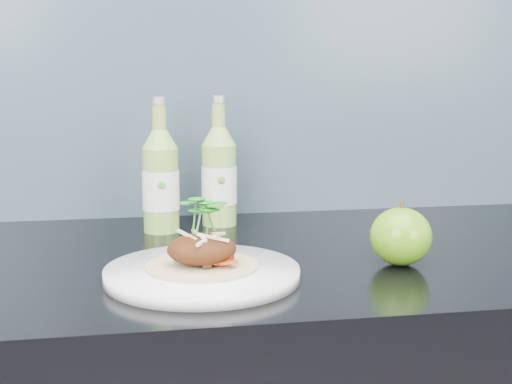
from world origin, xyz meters
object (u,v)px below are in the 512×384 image
green_apple (401,236)px  cider_bottle_left (161,181)px  cider_bottle_right (219,176)px  dinner_plate (202,273)px

green_apple → cider_bottle_left: bearing=139.7°
green_apple → cider_bottle_right: bearing=125.2°
dinner_plate → cider_bottle_right: 0.33m
cider_bottle_left → cider_bottle_right: size_ratio=1.00×
dinner_plate → green_apple: bearing=4.6°
cider_bottle_left → cider_bottle_right: (0.10, 0.03, 0.00)m
green_apple → cider_bottle_right: 0.37m
cider_bottle_left → cider_bottle_right: bearing=4.4°
green_apple → cider_bottle_left: 0.41m
cider_bottle_left → dinner_plate: bearing=-97.1°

